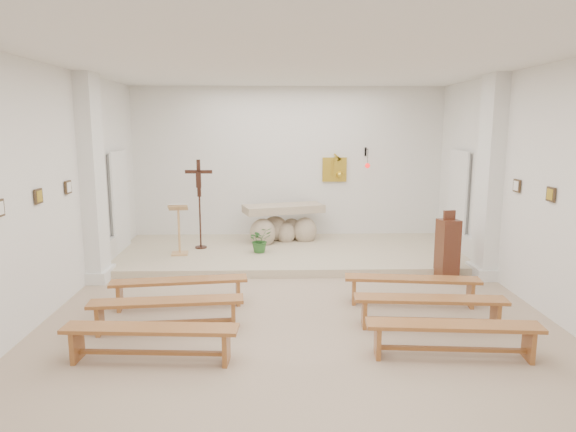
{
  "coord_description": "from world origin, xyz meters",
  "views": [
    {
      "loc": [
        -0.32,
        -6.66,
        2.67
      ],
      "look_at": [
        -0.1,
        1.6,
        1.18
      ],
      "focal_mm": 32.0,
      "sensor_mm": 36.0,
      "label": 1
    }
  ],
  "objects_px": {
    "bench_right_front": "(412,284)",
    "bench_left_second": "(167,308)",
    "bench_right_third": "(453,332)",
    "lectern": "(179,229)",
    "donation_pedestal": "(447,249)",
    "altar": "(282,226)",
    "bench_left_third": "(151,335)",
    "crucifix_stand": "(199,198)",
    "bench_left_front": "(180,286)",
    "bench_right_second": "(430,305)"
  },
  "relations": [
    {
      "from": "bench_right_front",
      "to": "bench_left_second",
      "type": "distance_m",
      "value": 3.57
    },
    {
      "from": "bench_right_third",
      "to": "lectern",
      "type": "bearing_deg",
      "value": 137.09
    },
    {
      "from": "donation_pedestal",
      "to": "bench_left_second",
      "type": "distance_m",
      "value": 4.91
    },
    {
      "from": "altar",
      "to": "donation_pedestal",
      "type": "relative_size",
      "value": 1.5
    },
    {
      "from": "lectern",
      "to": "bench_left_second",
      "type": "bearing_deg",
      "value": -88.63
    },
    {
      "from": "altar",
      "to": "bench_left_third",
      "type": "xyz_separation_m",
      "value": [
        -1.58,
        -5.44,
        -0.17
      ]
    },
    {
      "from": "altar",
      "to": "bench_left_second",
      "type": "xyz_separation_m",
      "value": [
        -1.58,
        -4.54,
        -0.17
      ]
    },
    {
      "from": "bench_right_third",
      "to": "bench_right_front",
      "type": "bearing_deg",
      "value": 94.93
    },
    {
      "from": "crucifix_stand",
      "to": "bench_left_front",
      "type": "bearing_deg",
      "value": -83.76
    },
    {
      "from": "bench_left_front",
      "to": "bench_right_second",
      "type": "xyz_separation_m",
      "value": [
        3.45,
        -0.9,
        0.0
      ]
    },
    {
      "from": "donation_pedestal",
      "to": "bench_left_second",
      "type": "bearing_deg",
      "value": -164.71
    },
    {
      "from": "bench_left_front",
      "to": "altar",
      "type": "bearing_deg",
      "value": 59.36
    },
    {
      "from": "bench_left_second",
      "to": "bench_right_second",
      "type": "xyz_separation_m",
      "value": [
        3.45,
        0.0,
        0.0
      ]
    },
    {
      "from": "crucifix_stand",
      "to": "bench_left_second",
      "type": "relative_size",
      "value": 0.91
    },
    {
      "from": "donation_pedestal",
      "to": "bench_right_front",
      "type": "distance_m",
      "value": 1.6
    },
    {
      "from": "bench_left_front",
      "to": "bench_left_second",
      "type": "bearing_deg",
      "value": -97.21
    },
    {
      "from": "bench_left_front",
      "to": "bench_right_third",
      "type": "distance_m",
      "value": 3.89
    },
    {
      "from": "bench_left_front",
      "to": "bench_left_second",
      "type": "distance_m",
      "value": 0.9
    },
    {
      "from": "lectern",
      "to": "bench_right_second",
      "type": "relative_size",
      "value": 0.51
    },
    {
      "from": "lectern",
      "to": "bench_right_front",
      "type": "relative_size",
      "value": 0.51
    },
    {
      "from": "altar",
      "to": "bench_left_third",
      "type": "relative_size",
      "value": 0.91
    },
    {
      "from": "bench_right_second",
      "to": "bench_right_third",
      "type": "xyz_separation_m",
      "value": [
        0.0,
        -0.9,
        0.0
      ]
    },
    {
      "from": "bench_left_front",
      "to": "crucifix_stand",
      "type": "bearing_deg",
      "value": 84.99
    },
    {
      "from": "donation_pedestal",
      "to": "bench_left_third",
      "type": "distance_m",
      "value": 5.37
    },
    {
      "from": "bench_right_second",
      "to": "bench_left_third",
      "type": "relative_size",
      "value": 1.0
    },
    {
      "from": "lectern",
      "to": "bench_left_third",
      "type": "distance_m",
      "value": 4.35
    },
    {
      "from": "bench_right_front",
      "to": "bench_left_third",
      "type": "relative_size",
      "value": 1.0
    },
    {
      "from": "altar",
      "to": "bench_right_third",
      "type": "xyz_separation_m",
      "value": [
        1.87,
        -5.44,
        -0.17
      ]
    },
    {
      "from": "altar",
      "to": "lectern",
      "type": "relative_size",
      "value": 1.77
    },
    {
      "from": "crucifix_stand",
      "to": "bench_left_front",
      "type": "relative_size",
      "value": 0.91
    },
    {
      "from": "bench_left_front",
      "to": "bench_left_second",
      "type": "height_order",
      "value": "same"
    },
    {
      "from": "bench_left_front",
      "to": "bench_right_second",
      "type": "height_order",
      "value": "same"
    },
    {
      "from": "bench_right_front",
      "to": "bench_left_second",
      "type": "xyz_separation_m",
      "value": [
        -3.45,
        -0.9,
        0.0
      ]
    },
    {
      "from": "altar",
      "to": "bench_left_second",
      "type": "relative_size",
      "value": 0.91
    },
    {
      "from": "bench_right_front",
      "to": "bench_right_second",
      "type": "relative_size",
      "value": 1.0
    },
    {
      "from": "crucifix_stand",
      "to": "bench_left_second",
      "type": "distance_m",
      "value": 4.04
    },
    {
      "from": "bench_left_second",
      "to": "bench_right_third",
      "type": "xyz_separation_m",
      "value": [
        3.45,
        -0.9,
        0.0
      ]
    },
    {
      "from": "donation_pedestal",
      "to": "bench_left_third",
      "type": "xyz_separation_m",
      "value": [
        -4.4,
        -3.06,
        -0.22
      ]
    },
    {
      "from": "donation_pedestal",
      "to": "bench_right_third",
      "type": "relative_size",
      "value": 0.61
    },
    {
      "from": "lectern",
      "to": "bench_left_third",
      "type": "xyz_separation_m",
      "value": [
        0.46,
        -4.31,
        -0.34
      ]
    },
    {
      "from": "altar",
      "to": "lectern",
      "type": "bearing_deg",
      "value": -167.58
    },
    {
      "from": "lectern",
      "to": "bench_right_third",
      "type": "distance_m",
      "value": 5.83
    },
    {
      "from": "donation_pedestal",
      "to": "bench_right_second",
      "type": "height_order",
      "value": "donation_pedestal"
    },
    {
      "from": "altar",
      "to": "bench_right_front",
      "type": "height_order",
      "value": "altar"
    },
    {
      "from": "bench_left_third",
      "to": "bench_left_second",
      "type": "bearing_deg",
      "value": 93.63
    },
    {
      "from": "crucifix_stand",
      "to": "bench_left_front",
      "type": "distance_m",
      "value": 3.17
    },
    {
      "from": "bench_right_front",
      "to": "bench_right_second",
      "type": "distance_m",
      "value": 0.9
    },
    {
      "from": "lectern",
      "to": "bench_left_second",
      "type": "relative_size",
      "value": 0.51
    },
    {
      "from": "bench_right_second",
      "to": "bench_right_front",
      "type": "bearing_deg",
      "value": 95.01
    },
    {
      "from": "bench_left_front",
      "to": "bench_left_second",
      "type": "xyz_separation_m",
      "value": [
        -0.0,
        -0.9,
        0.0
      ]
    }
  ]
}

